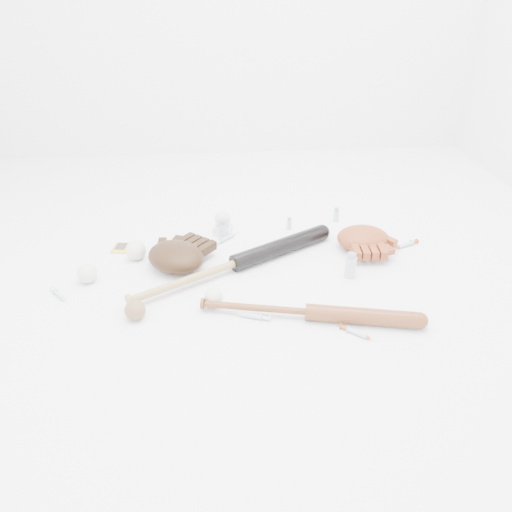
{
  "coord_description": "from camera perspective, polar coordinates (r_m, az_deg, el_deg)",
  "views": [
    {
      "loc": [
        -0.1,
        -1.64,
        1.06
      ],
      "look_at": [
        0.04,
        0.05,
        0.06
      ],
      "focal_mm": 35.0,
      "sensor_mm": 36.0,
      "label": 1
    }
  ],
  "objects": [
    {
      "name": "bat_wood",
      "position": [
        1.73,
        5.95,
        -6.37
      ],
      "size": [
        0.79,
        0.22,
        0.06
      ],
      "primitive_type": null,
      "rotation": [
        0.0,
        0.0,
        -0.21
      ],
      "color": "brown",
      "rests_on": "ground"
    },
    {
      "name": "vial_0",
      "position": [
        2.4,
        9.15,
        4.69
      ],
      "size": [
        0.03,
        0.03,
        0.07
      ],
      "primitive_type": "cylinder",
      "color": "silver",
      "rests_on": "ground"
    },
    {
      "name": "bat_dark",
      "position": [
        1.98,
        -2.33,
        -0.8
      ],
      "size": [
        0.87,
        0.55,
        0.07
      ],
      "primitive_type": null,
      "rotation": [
        0.0,
        0.0,
        0.53
      ],
      "color": "black",
      "rests_on": "ground"
    },
    {
      "name": "baseball_mid",
      "position": [
        1.79,
        -4.87,
        -4.66
      ],
      "size": [
        0.07,
        0.07,
        0.07
      ],
      "primitive_type": "sphere",
      "color": "silver",
      "rests_on": "ground"
    },
    {
      "name": "baseball_left",
      "position": [
        2.01,
        -18.73,
        -1.91
      ],
      "size": [
        0.08,
        0.08,
        0.08
      ],
      "primitive_type": "sphere",
      "color": "silver",
      "rests_on": "ground"
    },
    {
      "name": "baseball_upper",
      "position": [
        2.11,
        -13.56,
        0.63
      ],
      "size": [
        0.08,
        0.08,
        0.08
      ],
      "primitive_type": "sphere",
      "color": "silver",
      "rests_on": "ground"
    },
    {
      "name": "syringe_2",
      "position": [
        2.22,
        -3.36,
        2.08
      ],
      "size": [
        0.14,
        0.13,
        0.02
      ],
      "primitive_type": null,
      "rotation": [
        0.0,
        0.0,
        0.76
      ],
      "color": "#ADBCC6",
      "rests_on": "ground"
    },
    {
      "name": "pedestal",
      "position": [
        2.27,
        -3.79,
        3.04
      ],
      "size": [
        0.09,
        0.09,
        0.04
      ],
      "primitive_type": "cube",
      "rotation": [
        0.0,
        0.0,
        -0.32
      ],
      "color": "white",
      "rests_on": "ground"
    },
    {
      "name": "syringe_0",
      "position": [
        1.98,
        -21.58,
        -4.17
      ],
      "size": [
        0.1,
        0.12,
        0.02
      ],
      "primitive_type": null,
      "rotation": [
        0.0,
        0.0,
        -0.88
      ],
      "color": "#ADBCC6",
      "rests_on": "ground"
    },
    {
      "name": "vial_3",
      "position": [
        1.97,
        10.78,
        -1.03
      ],
      "size": [
        0.04,
        0.04,
        0.1
      ],
      "primitive_type": "cylinder",
      "color": "silver",
      "rests_on": "ground"
    },
    {
      "name": "syringe_4",
      "position": [
        2.25,
        16.68,
        1.24
      ],
      "size": [
        0.16,
        0.09,
        0.02
      ],
      "primitive_type": null,
      "rotation": [
        0.0,
        0.0,
        3.55
      ],
      "color": "#ADBCC6",
      "rests_on": "ground"
    },
    {
      "name": "baseball_on_pedestal",
      "position": [
        2.24,
        -3.84,
        4.3
      ],
      "size": [
        0.07,
        0.07,
        0.07
      ],
      "primitive_type": "sphere",
      "color": "silver",
      "rests_on": "pedestal"
    },
    {
      "name": "glove_tan",
      "position": [
        2.18,
        12.14,
        2.02
      ],
      "size": [
        0.28,
        0.28,
        0.1
      ],
      "primitive_type": null,
      "rotation": [
        0.0,
        0.0,
        3.09
      ],
      "color": "brown",
      "rests_on": "ground"
    },
    {
      "name": "baseball_aged",
      "position": [
        1.77,
        -13.65,
        -6.03
      ],
      "size": [
        0.07,
        0.07,
        0.07
      ],
      "primitive_type": "sphere",
      "color": "olive",
      "rests_on": "ground"
    },
    {
      "name": "vial_2",
      "position": [
        2.22,
        -3.73,
        3.04
      ],
      "size": [
        0.03,
        0.03,
        0.08
      ],
      "primitive_type": "cylinder",
      "color": "silver",
      "rests_on": "ground"
    },
    {
      "name": "vial_1",
      "position": [
        2.3,
        3.8,
        3.73
      ],
      "size": [
        0.02,
        0.02,
        0.06
      ],
      "primitive_type": "cylinder",
      "color": "silver",
      "rests_on": "ground"
    },
    {
      "name": "glove_dark",
      "position": [
        2.02,
        -9.14,
        -0.02
      ],
      "size": [
        0.4,
        0.4,
        0.1
      ],
      "primitive_type": null,
      "rotation": [
        0.0,
        0.0,
        -0.7
      ],
      "color": "black",
      "rests_on": "ground"
    },
    {
      "name": "syringe_1",
      "position": [
        1.74,
        -0.52,
        -6.84
      ],
      "size": [
        0.16,
        0.08,
        0.02
      ],
      "primitive_type": null,
      "rotation": [
        0.0,
        0.0,
        2.79
      ],
      "color": "#ADBCC6",
      "rests_on": "ground"
    },
    {
      "name": "trading_card",
      "position": [
        2.23,
        -15.19,
        0.89
      ],
      "size": [
        0.08,
        0.1,
        0.01
      ],
      "primitive_type": "cube",
      "rotation": [
        0.0,
        0.0,
        -0.15
      ],
      "color": "gold",
      "rests_on": "ground"
    },
    {
      "name": "syringe_3",
      "position": [
        1.7,
        11.51,
        -8.61
      ],
      "size": [
        0.13,
        0.11,
        0.02
      ],
      "primitive_type": null,
      "rotation": [
        0.0,
        0.0,
        -0.71
      ],
      "color": "#ADBCC6",
      "rests_on": "ground"
    }
  ]
}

